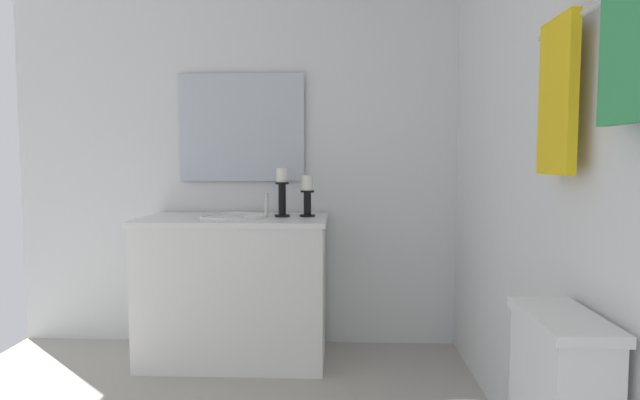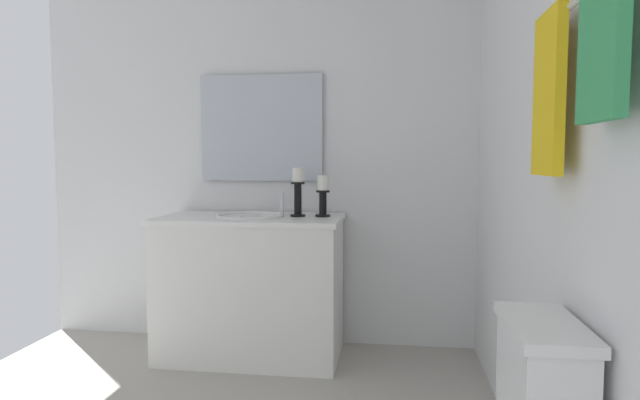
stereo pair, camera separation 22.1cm
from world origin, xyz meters
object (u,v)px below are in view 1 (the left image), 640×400
(vanity_cabinet, at_px, (235,288))
(sink_basin, at_px, (234,224))
(towel_bar, at_px, (598,5))
(towel_near_vanity, at_px, (557,97))
(towel_center, at_px, (629,48))
(mirror, at_px, (242,128))
(candle_holder_short, at_px, (282,191))
(candle_holder_tall, at_px, (307,195))

(vanity_cabinet, height_order, sink_basin, sink_basin)
(towel_bar, bearing_deg, towel_near_vanity, -174.91)
(towel_near_vanity, bearing_deg, towel_bar, 5.09)
(sink_basin, bearing_deg, vanity_cabinet, -90.00)
(vanity_cabinet, height_order, towel_center, towel_center)
(vanity_cabinet, distance_m, towel_bar, 2.35)
(mirror, distance_m, towel_center, 2.42)
(sink_basin, bearing_deg, towel_bar, 39.77)
(towel_bar, bearing_deg, candle_holder_short, -147.40)
(sink_basin, height_order, candle_holder_tall, candle_holder_tall)
(candle_holder_tall, relative_size, towel_bar, 0.30)
(vanity_cabinet, distance_m, mirror, 0.99)
(mirror, distance_m, towel_bar, 2.27)
(candle_holder_short, distance_m, towel_near_vanity, 1.77)
(mirror, height_order, towel_near_vanity, mirror)
(mirror, bearing_deg, towel_near_vanity, 38.04)
(vanity_cabinet, bearing_deg, towel_near_vanity, 43.33)
(sink_basin, bearing_deg, candle_holder_tall, 97.00)
(mirror, relative_size, towel_center, 2.23)
(candle_holder_tall, distance_m, towel_near_vanity, 1.71)
(towel_bar, xyz_separation_m, towel_near_vanity, (-0.20, -0.02, -0.22))
(towel_center, bearing_deg, towel_bar, 174.91)
(vanity_cabinet, xyz_separation_m, candle_holder_short, (-0.04, 0.28, 0.57))
(candle_holder_short, distance_m, towel_center, 2.12)
(sink_basin, bearing_deg, candle_holder_short, 98.32)
(mirror, height_order, candle_holder_tall, mirror)
(towel_near_vanity, bearing_deg, candle_holder_tall, -148.66)
(sink_basin, distance_m, towel_center, 2.28)
(mirror, bearing_deg, sink_basin, 0.20)
(mirror, xyz_separation_m, towel_center, (2.05, 1.29, 0.06))
(candle_holder_tall, bearing_deg, sink_basin, -83.00)
(towel_bar, relative_size, towel_near_vanity, 1.68)
(candle_holder_tall, bearing_deg, candle_holder_short, -85.51)
(sink_basin, distance_m, towel_near_vanity, 1.96)
(sink_basin, relative_size, mirror, 0.51)
(candle_holder_tall, height_order, towel_center, towel_center)
(vanity_cabinet, bearing_deg, towel_bar, 39.80)
(sink_basin, distance_m, candle_holder_short, 0.34)
(vanity_cabinet, xyz_separation_m, candle_holder_tall, (-0.05, 0.42, 0.55))
(sink_basin, bearing_deg, towel_center, 36.02)
(candle_holder_tall, distance_m, towel_bar, 1.94)
(towel_bar, bearing_deg, vanity_cabinet, -140.20)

